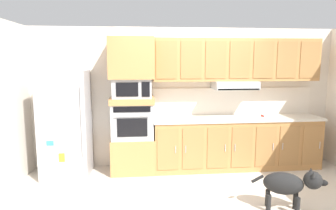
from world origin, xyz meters
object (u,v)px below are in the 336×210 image
built_in_oven (133,120)px  screwdriver (263,116)px  microwave (132,88)px  dog (290,184)px  refrigerator (66,124)px

built_in_oven → screwdriver: bearing=0.8°
microwave → dog: (2.01, -1.63, -1.09)m
dog → screwdriver: bearing=98.7°
built_in_oven → screwdriver: built_in_oven is taller
screwdriver → dog: screwdriver is taller
built_in_oven → microwave: bearing=-0.8°
microwave → dog: 2.81m
screwdriver → dog: (-0.33, -1.66, -0.57)m
refrigerator → built_in_oven: size_ratio=2.51×
dog → refrigerator: bearing=173.1°
refrigerator → screwdriver: (3.44, 0.10, 0.05)m
refrigerator → built_in_oven: refrigerator is taller
refrigerator → microwave: 1.25m
built_in_oven → dog: 2.64m
refrigerator → screwdriver: size_ratio=13.67×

